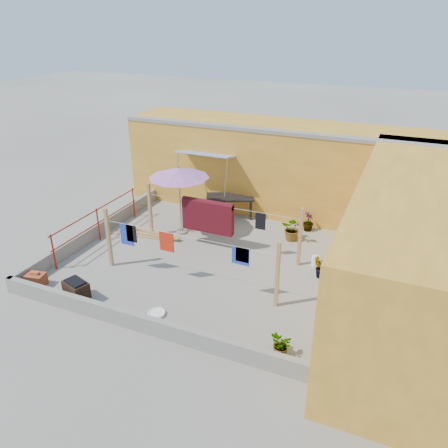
{
  "coord_description": "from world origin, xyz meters",
  "views": [
    {
      "loc": [
        4.91,
        -10.25,
        6.54
      ],
      "look_at": [
        0.35,
        0.3,
        1.13
      ],
      "focal_mm": 35.0,
      "sensor_mm": 36.0,
      "label": 1
    }
  ],
  "objects_px": {
    "outdoor_table": "(230,198)",
    "white_basin": "(156,313)",
    "brazier": "(77,291)",
    "plant_back_a": "(293,229)",
    "green_hose": "(347,252)",
    "brick_stack": "(36,280)",
    "water_jug_b": "(315,261)",
    "water_jug_a": "(336,280)",
    "patio_umbrella": "(179,173)"
  },
  "relations": [
    {
      "from": "outdoor_table",
      "to": "white_basin",
      "type": "relative_size",
      "value": 4.24
    },
    {
      "from": "brazier",
      "to": "plant_back_a",
      "type": "xyz_separation_m",
      "value": [
        4.15,
        5.48,
        0.12
      ]
    },
    {
      "from": "green_hose",
      "to": "plant_back_a",
      "type": "xyz_separation_m",
      "value": [
        -1.78,
        0.19,
        0.37
      ]
    },
    {
      "from": "brick_stack",
      "to": "water_jug_b",
      "type": "bearing_deg",
      "value": 31.24
    },
    {
      "from": "water_jug_a",
      "to": "brazier",
      "type": "bearing_deg",
      "value": -150.31
    },
    {
      "from": "outdoor_table",
      "to": "plant_back_a",
      "type": "bearing_deg",
      "value": -19.56
    },
    {
      "from": "brick_stack",
      "to": "plant_back_a",
      "type": "height_order",
      "value": "plant_back_a"
    },
    {
      "from": "outdoor_table",
      "to": "water_jug_b",
      "type": "height_order",
      "value": "outdoor_table"
    },
    {
      "from": "brick_stack",
      "to": "water_jug_b",
      "type": "xyz_separation_m",
      "value": [
        6.67,
        4.04,
        -0.03
      ]
    },
    {
      "from": "white_basin",
      "to": "green_hose",
      "type": "height_order",
      "value": "green_hose"
    },
    {
      "from": "patio_umbrella",
      "to": "green_hose",
      "type": "xyz_separation_m",
      "value": [
        5.35,
        0.78,
        -2.07
      ]
    },
    {
      "from": "green_hose",
      "to": "patio_umbrella",
      "type": "bearing_deg",
      "value": -171.66
    },
    {
      "from": "brazier",
      "to": "water_jug_b",
      "type": "relative_size",
      "value": 2.17
    },
    {
      "from": "brazier",
      "to": "green_hose",
      "type": "relative_size",
      "value": 1.32
    },
    {
      "from": "water_jug_a",
      "to": "green_hose",
      "type": "distance_m",
      "value": 1.91
    },
    {
      "from": "brick_stack",
      "to": "white_basin",
      "type": "relative_size",
      "value": 1.24
    },
    {
      "from": "outdoor_table",
      "to": "brazier",
      "type": "height_order",
      "value": "outdoor_table"
    },
    {
      "from": "brick_stack",
      "to": "patio_umbrella",
      "type": "bearing_deg",
      "value": 65.0
    },
    {
      "from": "outdoor_table",
      "to": "white_basin",
      "type": "xyz_separation_m",
      "value": [
        0.62,
        -6.13,
        -0.67
      ]
    },
    {
      "from": "patio_umbrella",
      "to": "plant_back_a",
      "type": "distance_m",
      "value": 4.08
    },
    {
      "from": "outdoor_table",
      "to": "water_jug_b",
      "type": "xyz_separation_m",
      "value": [
        3.65,
        -2.25,
        -0.56
      ]
    },
    {
      "from": "brazier",
      "to": "white_basin",
      "type": "relative_size",
      "value": 1.7
    },
    {
      "from": "plant_back_a",
      "to": "water_jug_b",
      "type": "bearing_deg",
      "value": -51.83
    },
    {
      "from": "brick_stack",
      "to": "water_jug_a",
      "type": "xyz_separation_m",
      "value": [
        7.4,
        3.28,
        -0.04
      ]
    },
    {
      "from": "outdoor_table",
      "to": "plant_back_a",
      "type": "height_order",
      "value": "plant_back_a"
    },
    {
      "from": "water_jug_a",
      "to": "plant_back_a",
      "type": "height_order",
      "value": "plant_back_a"
    },
    {
      "from": "water_jug_a",
      "to": "water_jug_b",
      "type": "relative_size",
      "value": 0.93
    },
    {
      "from": "brick_stack",
      "to": "green_hose",
      "type": "xyz_separation_m",
      "value": [
        7.4,
        5.18,
        -0.15
      ]
    },
    {
      "from": "brick_stack",
      "to": "brazier",
      "type": "bearing_deg",
      "value": -3.93
    },
    {
      "from": "outdoor_table",
      "to": "brazier",
      "type": "bearing_deg",
      "value": -103.59
    },
    {
      "from": "brick_stack",
      "to": "green_hose",
      "type": "distance_m",
      "value": 9.04
    },
    {
      "from": "brazier",
      "to": "water_jug_b",
      "type": "xyz_separation_m",
      "value": [
        5.19,
        4.15,
        -0.13
      ]
    },
    {
      "from": "white_basin",
      "to": "water_jug_a",
      "type": "height_order",
      "value": "water_jug_a"
    },
    {
      "from": "patio_umbrella",
      "to": "water_jug_b",
      "type": "distance_m",
      "value": 5.03
    },
    {
      "from": "green_hose",
      "to": "plant_back_a",
      "type": "relative_size",
      "value": 0.7
    },
    {
      "from": "patio_umbrella",
      "to": "brazier",
      "type": "distance_m",
      "value": 4.89
    },
    {
      "from": "brick_stack",
      "to": "water_jug_b",
      "type": "distance_m",
      "value": 7.8
    },
    {
      "from": "white_basin",
      "to": "plant_back_a",
      "type": "bearing_deg",
      "value": 69.21
    },
    {
      "from": "white_basin",
      "to": "green_hose",
      "type": "relative_size",
      "value": 0.78
    },
    {
      "from": "outdoor_table",
      "to": "water_jug_a",
      "type": "bearing_deg",
      "value": -34.6
    },
    {
      "from": "patio_umbrella",
      "to": "outdoor_table",
      "type": "bearing_deg",
      "value": 62.96
    },
    {
      "from": "water_jug_b",
      "to": "outdoor_table",
      "type": "bearing_deg",
      "value": 148.28
    },
    {
      "from": "patio_umbrella",
      "to": "green_hose",
      "type": "relative_size",
      "value": 4.14
    },
    {
      "from": "brazier",
      "to": "green_hose",
      "type": "bearing_deg",
      "value": 41.72
    },
    {
      "from": "brick_stack",
      "to": "water_jug_b",
      "type": "height_order",
      "value": "brick_stack"
    },
    {
      "from": "patio_umbrella",
      "to": "brazier",
      "type": "xyz_separation_m",
      "value": [
        -0.58,
        -4.5,
        -1.83
      ]
    },
    {
      "from": "brick_stack",
      "to": "water_jug_a",
      "type": "relative_size",
      "value": 1.71
    },
    {
      "from": "patio_umbrella",
      "to": "white_basin",
      "type": "bearing_deg",
      "value": -69.34
    },
    {
      "from": "white_basin",
      "to": "patio_umbrella",
      "type": "bearing_deg",
      "value": 110.66
    },
    {
      "from": "plant_back_a",
      "to": "brick_stack",
      "type": "bearing_deg",
      "value": -136.28
    }
  ]
}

